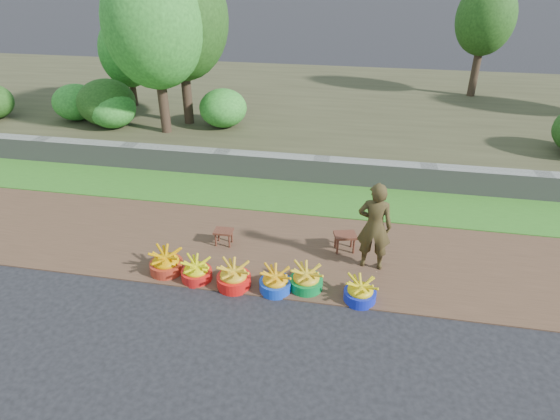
% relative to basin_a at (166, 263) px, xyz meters
% --- Properties ---
extents(ground_plane, '(120.00, 120.00, 0.00)m').
position_rel_basin_a_xyz_m(ground_plane, '(2.01, -0.33, -0.17)').
color(ground_plane, black).
rests_on(ground_plane, ground).
extents(dirt_shoulder, '(80.00, 2.50, 0.02)m').
position_rel_basin_a_xyz_m(dirt_shoulder, '(2.01, 0.92, -0.16)').
color(dirt_shoulder, '#513726').
rests_on(dirt_shoulder, ground).
extents(grass_verge, '(80.00, 1.50, 0.04)m').
position_rel_basin_a_xyz_m(grass_verge, '(2.01, 2.92, -0.15)').
color(grass_verge, '#347720').
rests_on(grass_verge, ground).
extents(retaining_wall, '(80.00, 0.35, 0.55)m').
position_rel_basin_a_xyz_m(retaining_wall, '(2.01, 3.77, 0.10)').
color(retaining_wall, slate).
rests_on(retaining_wall, ground).
extents(earth_bank, '(80.00, 10.00, 0.50)m').
position_rel_basin_a_xyz_m(earth_bank, '(2.01, 8.67, 0.08)').
color(earth_bank, '#3E3D24').
rests_on(earth_bank, ground).
extents(basin_a, '(0.52, 0.52, 0.39)m').
position_rel_basin_a_xyz_m(basin_a, '(0.00, 0.00, 0.00)').
color(basin_a, '#A42D1B').
rests_on(basin_a, ground).
extents(basin_b, '(0.47, 0.47, 0.35)m').
position_rel_basin_a_xyz_m(basin_b, '(0.53, -0.10, -0.02)').
color(basin_b, red).
rests_on(basin_b, ground).
extents(basin_c, '(0.51, 0.51, 0.38)m').
position_rel_basin_a_xyz_m(basin_c, '(1.13, -0.15, -0.00)').
color(basin_c, red).
rests_on(basin_c, ground).
extents(basin_d, '(0.48, 0.48, 0.35)m').
position_rel_basin_a_xyz_m(basin_d, '(1.76, -0.14, -0.01)').
color(basin_d, blue).
rests_on(basin_d, ground).
extents(basin_e, '(0.49, 0.49, 0.37)m').
position_rel_basin_a_xyz_m(basin_e, '(2.20, -0.01, -0.01)').
color(basin_e, '#067830').
rests_on(basin_e, ground).
extents(basin_f, '(0.46, 0.46, 0.35)m').
position_rel_basin_a_xyz_m(basin_f, '(2.99, -0.14, -0.02)').
color(basin_f, '#1322B1').
rests_on(basin_f, ground).
extents(stool_left, '(0.31, 0.24, 0.27)m').
position_rel_basin_a_xyz_m(stool_left, '(0.66, 0.92, 0.06)').
color(stool_left, '#51281B').
rests_on(stool_left, dirt_shoulder).
extents(stool_right, '(0.41, 0.35, 0.32)m').
position_rel_basin_a_xyz_m(stool_right, '(2.69, 1.10, 0.10)').
color(stool_right, '#51281B').
rests_on(stool_right, dirt_shoulder).
extents(vendor_woman, '(0.55, 0.39, 1.45)m').
position_rel_basin_a_xyz_m(vendor_woman, '(3.13, 0.73, 0.57)').
color(vendor_woman, black).
rests_on(vendor_woman, dirt_shoulder).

